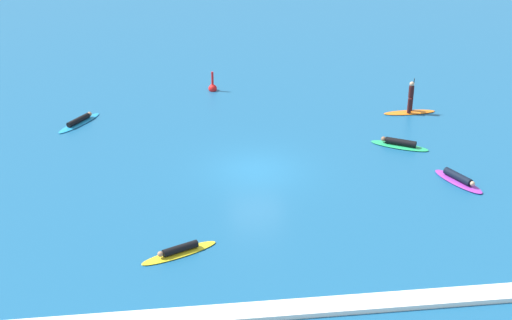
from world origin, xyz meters
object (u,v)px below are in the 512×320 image
surfer_on_green_board (399,144)px  surfer_on_blue_board (79,121)px  surfer_on_yellow_board (179,251)px  marker_buoy (213,88)px  surfer_on_purple_board (458,179)px  surfer_on_orange_board (410,105)px

surfer_on_green_board → surfer_on_blue_board: bearing=13.3°
surfer_on_yellow_board → marker_buoy: marker_buoy is taller
surfer_on_purple_board → surfer_on_orange_board: 8.53m
surfer_on_yellow_board → surfer_on_green_board: (11.17, 8.61, 0.02)m
surfer_on_green_board → surfer_on_purple_board: bearing=140.1°
surfer_on_orange_board → marker_buoy: bearing=153.1°
surfer_on_yellow_board → surfer_on_blue_board: (-4.85, 13.64, 0.00)m
surfer_on_green_board → surfer_on_blue_board: size_ratio=0.96×
surfer_on_purple_board → marker_buoy: bearing=-167.8°
surfer_on_purple_board → surfer_on_orange_board: (0.43, 8.51, 0.32)m
surfer_on_yellow_board → surfer_on_green_board: size_ratio=1.07×
surfer_on_orange_board → marker_buoy: surfer_on_orange_board is taller
surfer_on_green_board → marker_buoy: size_ratio=2.24×
surfer_on_blue_board → surfer_on_orange_board: bearing=-57.2°
surfer_on_purple_board → surfer_on_blue_board: (-17.49, 9.20, -0.02)m
surfer_on_blue_board → marker_buoy: size_ratio=2.33×
surfer_on_blue_board → marker_buoy: bearing=-25.1°
surfer_on_purple_board → marker_buoy: 16.82m
surfer_on_yellow_board → surfer_on_orange_board: (13.07, 12.95, 0.34)m
surfer_on_yellow_board → marker_buoy: (2.56, 17.91, 0.07)m
surfer_on_orange_board → surfer_on_green_board: bearing=-115.2°
surfer_on_purple_board → surfer_on_yellow_board: bearing=-95.2°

